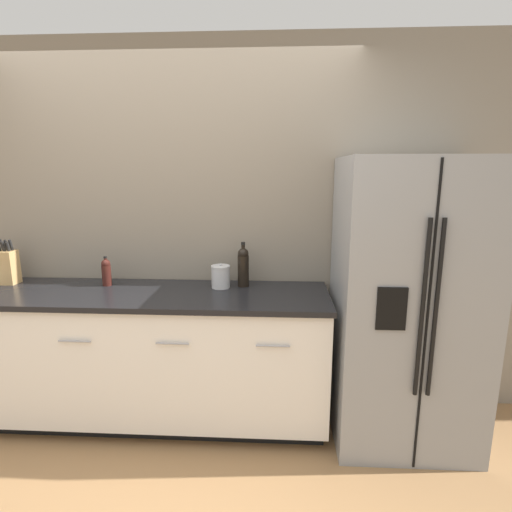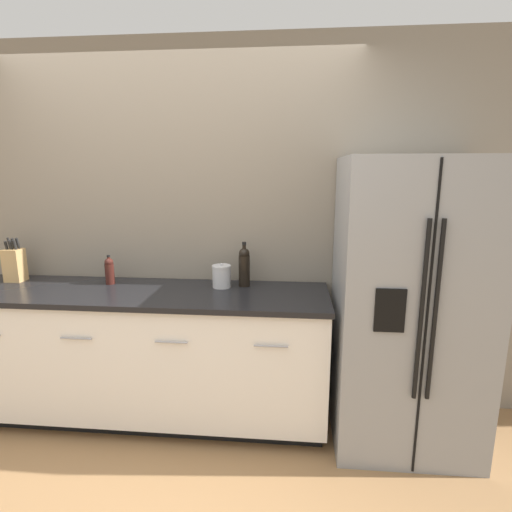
# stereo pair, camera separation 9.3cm
# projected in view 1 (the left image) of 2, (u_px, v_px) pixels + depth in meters

# --- Properties ---
(ground_plane) EXTENTS (14.00, 14.00, 0.00)m
(ground_plane) POSITION_uv_depth(u_px,v_px,m) (140.00, 501.00, 2.12)
(ground_plane) COLOR #997047
(wall_back) EXTENTS (10.00, 0.05, 2.60)m
(wall_back) POSITION_uv_depth(u_px,v_px,m) (179.00, 229.00, 2.89)
(wall_back) COLOR gray
(wall_back) RESTS_ON ground_plane
(counter_unit) EXTENTS (2.50, 0.64, 0.93)m
(counter_unit) POSITION_uv_depth(u_px,v_px,m) (144.00, 356.00, 2.74)
(counter_unit) COLOR black
(counter_unit) RESTS_ON ground_plane
(refrigerator) EXTENTS (0.86, 0.75, 1.80)m
(refrigerator) POSITION_uv_depth(u_px,v_px,m) (406.00, 303.00, 2.50)
(refrigerator) COLOR gray
(refrigerator) RESTS_ON ground_plane
(knife_block) EXTENTS (0.12, 0.11, 0.32)m
(knife_block) POSITION_uv_depth(u_px,v_px,m) (8.00, 266.00, 2.80)
(knife_block) COLOR tan
(knife_block) RESTS_ON counter_unit
(wine_bottle) EXTENTS (0.08, 0.08, 0.31)m
(wine_bottle) POSITION_uv_depth(u_px,v_px,m) (243.00, 266.00, 2.74)
(wine_bottle) COLOR black
(wine_bottle) RESTS_ON counter_unit
(oil_bottle) EXTENTS (0.06, 0.06, 0.21)m
(oil_bottle) POSITION_uv_depth(u_px,v_px,m) (106.00, 272.00, 2.76)
(oil_bottle) COLOR #3D1914
(oil_bottle) RESTS_ON counter_unit
(steel_canister) EXTENTS (0.13, 0.13, 0.17)m
(steel_canister) POSITION_uv_depth(u_px,v_px,m) (221.00, 277.00, 2.72)
(steel_canister) COLOR #B7B7BA
(steel_canister) RESTS_ON counter_unit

